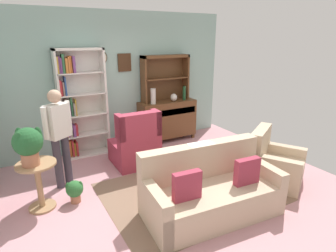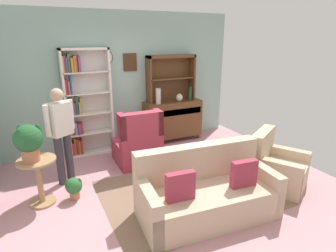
# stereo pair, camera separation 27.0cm
# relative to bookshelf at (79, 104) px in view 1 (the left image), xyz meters

# --- Properties ---
(ground_plane) EXTENTS (5.40, 4.60, 0.02)m
(ground_plane) POSITION_rel_bookshelf_xyz_m (0.89, -1.94, -1.07)
(ground_plane) COLOR #C68C93
(wall_back) EXTENTS (5.00, 0.09, 2.80)m
(wall_back) POSITION_rel_bookshelf_xyz_m (0.89, 0.19, 0.35)
(wall_back) COLOR #93B7AD
(wall_back) RESTS_ON ground_plane
(area_rug) EXTENTS (2.55, 1.97, 0.01)m
(area_rug) POSITION_rel_bookshelf_xyz_m (1.09, -2.24, -1.05)
(area_rug) COLOR #846651
(area_rug) RESTS_ON ground_plane
(bookshelf) EXTENTS (0.90, 0.30, 2.10)m
(bookshelf) POSITION_rel_bookshelf_xyz_m (0.00, 0.00, 0.00)
(bookshelf) COLOR silver
(bookshelf) RESTS_ON ground_plane
(sideboard) EXTENTS (1.30, 0.45, 0.92)m
(sideboard) POSITION_rel_bookshelf_xyz_m (1.91, -0.08, -0.55)
(sideboard) COLOR brown
(sideboard) RESTS_ON ground_plane
(sideboard_hutch) EXTENTS (1.10, 0.26, 1.00)m
(sideboard_hutch) POSITION_rel_bookshelf_xyz_m (1.91, 0.02, 0.50)
(sideboard_hutch) COLOR brown
(sideboard_hutch) RESTS_ON sideboard
(vase_tall) EXTENTS (0.11, 0.11, 0.33)m
(vase_tall) POSITION_rel_bookshelf_xyz_m (1.52, -0.16, 0.03)
(vase_tall) COLOR beige
(vase_tall) RESTS_ON sideboard
(vase_round) EXTENTS (0.15, 0.15, 0.17)m
(vase_round) POSITION_rel_bookshelf_xyz_m (2.04, -0.15, -0.05)
(vase_round) COLOR beige
(vase_round) RESTS_ON sideboard
(bottle_wine) EXTENTS (0.07, 0.07, 0.32)m
(bottle_wine) POSITION_rel_bookshelf_xyz_m (2.30, -0.17, 0.02)
(bottle_wine) COLOR #194223
(bottle_wine) RESTS_ON sideboard
(couch_floral) EXTENTS (1.87, 1.01, 0.90)m
(couch_floral) POSITION_rel_bookshelf_xyz_m (1.04, -2.80, -0.75)
(couch_floral) COLOR #C6AD8E
(couch_floral) RESTS_ON ground_plane
(armchair_floral) EXTENTS (1.04, 1.05, 0.88)m
(armchair_floral) POSITION_rel_bookshelf_xyz_m (2.47, -2.65, -0.77)
(armchair_floral) COLOR #C6AD8E
(armchair_floral) RESTS_ON ground_plane
(wingback_chair) EXTENTS (0.79, 0.81, 1.05)m
(wingback_chair) POSITION_rel_bookshelf_xyz_m (0.76, -0.94, -0.67)
(wingback_chair) COLOR #A33347
(wingback_chair) RESTS_ON ground_plane
(plant_stand) EXTENTS (0.52, 0.52, 0.69)m
(plant_stand) POSITION_rel_bookshelf_xyz_m (-0.94, -1.56, -0.63)
(plant_stand) COLOR #A87F56
(plant_stand) RESTS_ON ground_plane
(potted_plant_large) EXTENTS (0.37, 0.37, 0.51)m
(potted_plant_large) POSITION_rel_bookshelf_xyz_m (-1.00, -1.60, -0.07)
(potted_plant_large) COLOR #AD6B4C
(potted_plant_large) RESTS_ON plant_stand
(potted_plant_small) EXTENTS (0.24, 0.24, 0.34)m
(potted_plant_small) POSITION_rel_bookshelf_xyz_m (-0.51, -1.65, -0.86)
(potted_plant_small) COLOR #AD6B4C
(potted_plant_small) RESTS_ON ground_plane
(person_reading) EXTENTS (0.48, 0.35, 1.56)m
(person_reading) POSITION_rel_bookshelf_xyz_m (-0.55, -1.06, -0.15)
(person_reading) COLOR #38333D
(person_reading) RESTS_ON ground_plane
(coffee_table) EXTENTS (0.80, 0.50, 0.42)m
(coffee_table) POSITION_rel_bookshelf_xyz_m (1.01, -2.03, -0.70)
(coffee_table) COLOR brown
(coffee_table) RESTS_ON ground_plane
(book_stack) EXTENTS (0.21, 0.16, 0.09)m
(book_stack) POSITION_rel_bookshelf_xyz_m (0.87, -2.07, -0.60)
(book_stack) COLOR gray
(book_stack) RESTS_ON coffee_table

